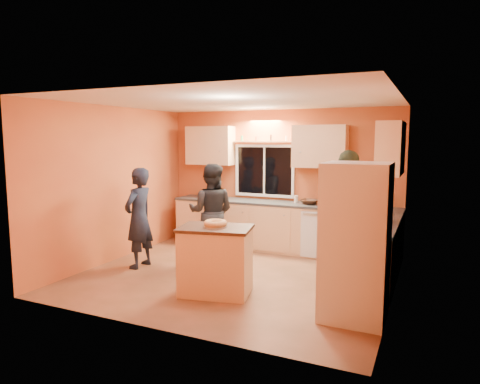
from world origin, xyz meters
The scene contains 14 objects.
ground centered at (0.00, 0.00, 0.00)m, with size 4.50×4.50×0.00m, color brown.
room_shell centered at (0.12, 0.41, 1.62)m, with size 4.54×4.04×2.61m.
back_counter centered at (0.01, 1.70, 0.45)m, with size 4.23×0.62×0.90m.
right_counter centered at (1.95, 0.50, 0.45)m, with size 0.62×1.84×0.90m.
refrigerator centered at (1.89, -0.80, 0.90)m, with size 0.72×0.70×1.80m, color silver.
island centered at (0.07, -0.76, 0.46)m, with size 1.05×0.83×0.91m.
bundt_pastry centered at (0.07, -0.76, 0.95)m, with size 0.31×0.31×0.09m, color tan.
person_left centered at (-1.60, -0.21, 0.80)m, with size 0.59×0.38×1.61m, color black.
person_center centered at (-0.76, 0.66, 0.82)m, with size 0.80×0.62×1.65m, color black.
person_right centered at (1.50, 0.65, 0.95)m, with size 1.11×0.46×1.90m, color #333823.
mixing_bowl centered at (0.66, 1.74, 0.94)m, with size 0.32×0.32×0.08m, color #311B10.
utensil_crock centered at (-1.10, 1.74, 0.99)m, with size 0.14×0.14×0.17m, color beige.
potted_plant centered at (1.96, 0.46, 1.05)m, with size 0.26×0.23×0.29m, color gray.
red_box centered at (1.96, 1.25, 0.94)m, with size 0.16×0.12×0.07m, color #A9311A.
Camera 1 is at (2.66, -5.66, 2.07)m, focal length 32.00 mm.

